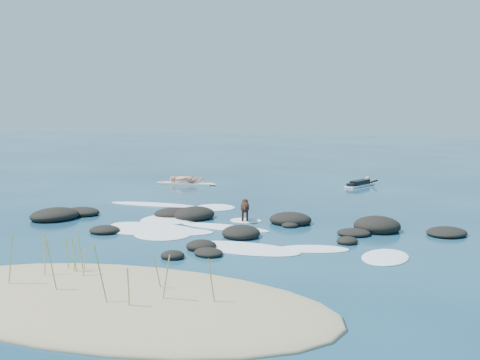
% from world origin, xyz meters
% --- Properties ---
extents(ground, '(160.00, 160.00, 0.00)m').
position_xyz_m(ground, '(0.00, 0.00, 0.00)').
color(ground, '#0A2642').
rests_on(ground, ground).
extents(sand_dune, '(9.00, 4.40, 0.60)m').
position_xyz_m(sand_dune, '(0.00, -8.20, 0.00)').
color(sand_dune, '#9E8966').
rests_on(sand_dune, ground).
extents(dune_grass, '(4.33, 1.80, 1.20)m').
position_xyz_m(dune_grass, '(-0.53, -8.09, 0.61)').
color(dune_grass, '#A3A34F').
rests_on(dune_grass, ground).
extents(reef_rocks, '(14.54, 6.25, 0.60)m').
position_xyz_m(reef_rocks, '(-0.60, -0.80, 0.11)').
color(reef_rocks, black).
rests_on(reef_rocks, ground).
extents(breaking_foam, '(11.90, 7.47, 0.12)m').
position_xyz_m(breaking_foam, '(-1.05, -1.37, 0.01)').
color(breaking_foam, white).
rests_on(breaking_foam, ground).
extents(standing_surfer_rig, '(3.30, 0.72, 1.88)m').
position_xyz_m(standing_surfer_rig, '(-5.77, 8.26, 0.74)').
color(standing_surfer_rig, '#FFEACB').
rests_on(standing_surfer_rig, ground).
extents(paddling_surfer_rig, '(1.54, 2.41, 0.43)m').
position_xyz_m(paddling_surfer_rig, '(2.84, 10.40, 0.15)').
color(paddling_surfer_rig, white).
rests_on(paddling_surfer_rig, ground).
extents(dog, '(0.51, 1.12, 0.73)m').
position_xyz_m(dog, '(0.02, 0.11, 0.48)').
color(dog, black).
rests_on(dog, ground).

